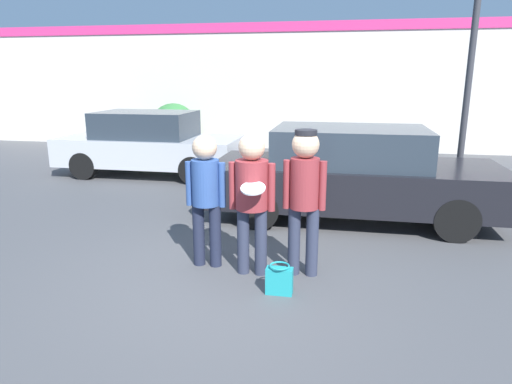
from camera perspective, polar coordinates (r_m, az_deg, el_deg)
ground_plane at (r=5.76m, az=-2.99°, el=-10.20°), size 56.00×56.00×0.00m
storefront_building at (r=15.21m, az=6.29°, el=12.99°), size 24.00×0.22×4.03m
person_left at (r=5.72m, az=-6.31°, el=0.28°), size 0.52×0.35×1.69m
person_middle_with_frisbee at (r=5.43m, az=-0.52°, el=0.11°), size 0.56×0.62×1.74m
person_right at (r=5.42m, az=6.08°, el=0.38°), size 0.51×0.34×1.79m
parked_car_near at (r=7.88m, az=12.01°, el=2.25°), size 4.77×1.97×1.56m
parked_car_far at (r=11.54m, az=-13.17°, el=5.91°), size 4.36×1.85×1.54m
shrub at (r=15.32m, az=-10.24°, el=8.04°), size 1.52×1.52×1.52m
handbag at (r=5.22m, az=2.94°, el=-10.90°), size 0.30×0.23×0.35m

